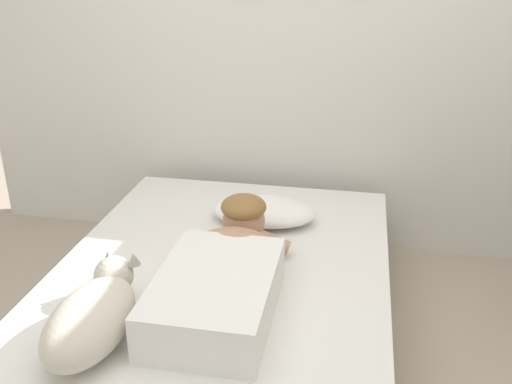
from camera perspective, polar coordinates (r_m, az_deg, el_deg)
back_wall at (r=3.19m, az=4.60°, el=15.89°), size 3.87×0.12×2.50m
bed at (r=2.52m, az=-3.61°, el=-12.12°), size 1.45×2.03×0.41m
pillow at (r=2.81m, az=0.76°, el=-1.96°), size 0.52×0.32×0.11m
person_lying at (r=2.21m, az=-3.20°, el=-8.07°), size 0.43×0.92×0.27m
dog at (r=2.05m, az=-16.08°, el=-11.83°), size 0.26×0.57×0.21m
coffee_cup at (r=2.80m, az=1.47°, el=-2.50°), size 0.12×0.09×0.07m
cell_phone at (r=1.99m, az=-5.00°, el=-15.67°), size 0.07×0.14×0.01m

